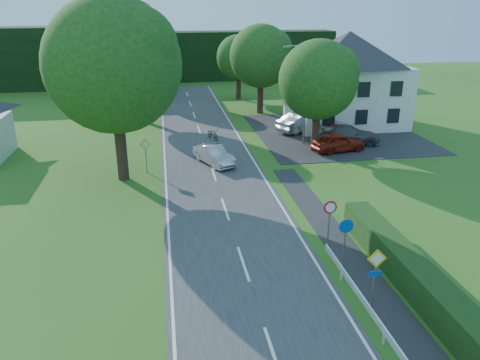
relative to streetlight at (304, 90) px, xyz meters
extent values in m
cube|color=#353537|center=(-8.06, -10.00, -4.44)|extent=(7.00, 80.00, 0.04)
cube|color=#27272A|center=(3.94, 3.00, -4.44)|extent=(14.00, 16.00, 0.04)
cube|color=white|center=(-11.31, -10.00, -4.42)|extent=(0.12, 80.00, 0.01)
cube|color=white|center=(-4.81, -10.00, -4.42)|extent=(0.12, 80.00, 0.01)
cube|color=black|center=(-0.06, 36.00, -0.96)|extent=(30.00, 5.00, 7.00)
cube|color=silver|center=(5.94, 6.00, -1.66)|extent=(10.00, 8.00, 5.60)
pyramid|color=#292A2F|center=(5.94, 6.00, 2.64)|extent=(10.60, 8.40, 3.00)
cylinder|color=gray|center=(0.14, 0.00, -0.46)|extent=(0.16, 0.16, 8.00)
cylinder|color=gray|center=(-0.66, 0.00, 3.44)|extent=(1.70, 0.10, 0.10)
cube|color=gray|center=(-1.56, 0.00, 3.39)|extent=(0.50, 0.18, 0.12)
cylinder|color=gray|center=(-3.76, -22.00, -3.26)|extent=(0.07, 0.07, 2.40)
cube|color=yellow|center=(-3.76, -22.03, -2.26)|extent=(0.78, 0.04, 0.78)
cube|color=white|center=(-3.76, -22.03, -2.26)|extent=(0.57, 0.05, 0.57)
cube|color=#0B4CB0|center=(-3.76, -22.03, -2.91)|extent=(0.50, 0.04, 0.22)
cylinder|color=gray|center=(-3.76, -19.00, -3.36)|extent=(0.07, 0.07, 2.20)
cylinder|color=#0B4CB0|center=(-3.76, -19.03, -2.41)|extent=(0.64, 0.04, 0.64)
cylinder|color=gray|center=(-3.76, -17.00, -3.36)|extent=(0.07, 0.07, 2.20)
cylinder|color=red|center=(-3.76, -17.03, -2.41)|extent=(0.64, 0.04, 0.64)
cylinder|color=white|center=(-3.76, -17.05, -2.41)|extent=(0.48, 0.04, 0.48)
cylinder|color=gray|center=(-12.56, -5.00, -3.36)|extent=(0.07, 0.07, 2.20)
cube|color=yellow|center=(-12.56, -5.03, -2.41)|extent=(0.78, 0.04, 0.78)
cube|color=white|center=(-12.56, -5.03, -2.41)|extent=(0.57, 0.05, 0.57)
imported|color=#B5B4B9|center=(-7.76, -4.00, -3.75)|extent=(2.93, 4.34, 1.35)
imported|color=black|center=(-7.15, 2.50, -3.95)|extent=(1.23, 1.90, 0.94)
imported|color=maroon|center=(2.21, -2.51, -3.71)|extent=(4.45, 2.42, 1.44)
imported|color=#B2B2B7|center=(1.13, 3.92, -3.60)|extent=(5.20, 4.00, 1.65)
imported|color=#515156|center=(3.77, -0.57, -3.67)|extent=(5.56, 3.22, 1.52)
imported|color=#BBBBC3|center=(5.53, 4.00, -3.70)|extent=(5.74, 4.06, 1.45)
imported|color=red|center=(2.71, -0.50, -3.46)|extent=(2.42, 2.46, 1.93)
camera|label=1|loc=(-11.22, -36.04, 6.57)|focal=35.00mm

